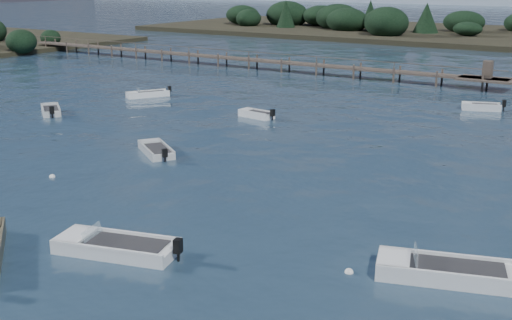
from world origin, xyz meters
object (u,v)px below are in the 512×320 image
Objects in this scene: tender_far_grey at (51,111)px; tender_far_white at (256,115)px; jetty at (253,60)px; tender_far_grey_b at (481,108)px; dinghy_extra_a at (148,95)px; dinghy_mid_white_b at (445,274)px; dinghy_mid_grey at (156,151)px; dinghy_mid_white_a at (116,249)px.

tender_far_grey is 1.07× the size of tender_far_white.
tender_far_white is 25.88m from jetty.
tender_far_grey_b reaches higher than dinghy_extra_a.
dinghy_mid_grey is at bearing 160.57° from dinghy_mid_white_b.
dinghy_extra_a is at bearing -84.45° from jetty.
dinghy_mid_grey is 0.72× the size of dinghy_mid_white_b.
tender_far_grey reaches higher than tender_far_grey_b.
tender_far_grey is at bearing -98.78° from dinghy_extra_a.
tender_far_grey is 9.43m from dinghy_extra_a.
tender_far_grey reaches higher than tender_far_white.
dinghy_mid_white_b is 1.66× the size of tender_far_white.
tender_far_grey_b is at bearing -18.97° from jetty.
tender_far_grey is at bearing 161.85° from dinghy_mid_white_b.
dinghy_mid_white_b is at bearing -32.20° from dinghy_extra_a.
tender_far_white is at bearing 28.01° from tender_far_grey.
tender_far_grey is at bearing 163.59° from dinghy_mid_grey.
dinghy_mid_white_b is at bearing -19.43° from dinghy_mid_grey.
tender_far_grey_b is 35.46m from dinghy_mid_white_a.
dinghy_mid_white_b reaches higher than dinghy_extra_a.
dinghy_mid_white_a is at bearing -49.79° from dinghy_extra_a.
tender_far_grey is at bearing -144.68° from tender_far_grey_b.
tender_far_grey_b is 0.87× the size of dinghy_extra_a.
tender_far_grey_b is 0.89× the size of dinghy_mid_grey.
dinghy_mid_white_b is (6.55, -30.45, 0.01)m from tender_far_grey_b.
jetty reaches higher than dinghy_mid_grey.
tender_far_grey is at bearing -89.08° from jetty.
tender_far_white is (-13.34, -11.92, -0.01)m from tender_far_grey_b.
tender_far_grey is 15.82m from tender_far_white.
dinghy_mid_white_a is (8.25, -11.56, 0.02)m from dinghy_mid_grey.
tender_far_grey is (-27.31, -19.35, 0.00)m from tender_far_grey_b.
dinghy_mid_white_a reaches higher than dinghy_extra_a.
dinghy_mid_white_b reaches higher than tender_far_white.
dinghy_mid_grey is 36.35m from jetty.
dinghy_extra_a is at bearing 147.80° from dinghy_mid_white_b.
jetty is at bearing 161.03° from tender_far_grey_b.
dinghy_mid_white_a is 0.08× the size of jetty.
jetty reaches higher than dinghy_extra_a.
jetty is (-14.90, 33.15, 0.85)m from dinghy_mid_grey.
dinghy_mid_white_b is at bearing -49.37° from jetty.
dinghy_mid_grey is 1.19× the size of tender_far_white.
jetty is at bearing 123.92° from tender_far_white.
tender_far_grey_b is 33.47m from tender_far_grey.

